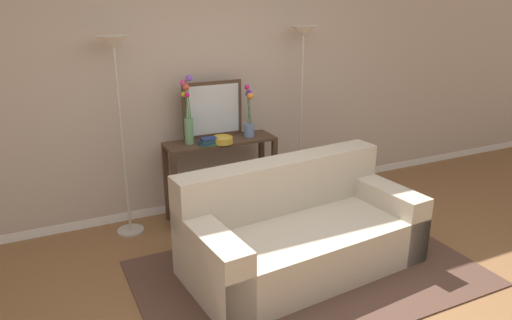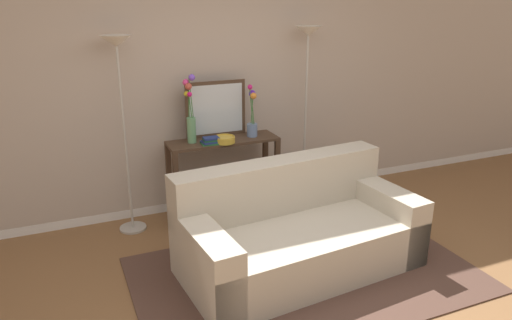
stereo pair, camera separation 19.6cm
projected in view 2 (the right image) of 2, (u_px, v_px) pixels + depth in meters
back_wall at (211, 64)px, 4.97m from camera, size 12.00×0.15×3.07m
area_rug at (306, 274)px, 4.02m from camera, size 2.79×1.73×0.01m
couch at (297, 234)px, 4.06m from camera, size 2.04×1.13×0.88m
console_table at (224, 165)px, 4.94m from camera, size 1.12×0.35×0.83m
floor_lamp_left at (120, 81)px, 4.34m from camera, size 0.28×0.28×1.88m
floor_lamp_right at (307, 66)px, 5.04m from camera, size 0.28×0.28×1.91m
wall_mirror at (216, 109)px, 4.88m from camera, size 0.63×0.02×0.57m
vase_tall_flowers at (190, 114)px, 4.66m from camera, size 0.11×0.11×0.68m
vase_short_flowers at (252, 118)px, 4.90m from camera, size 0.11×0.14×0.54m
fruit_bowl at (225, 139)px, 4.74m from camera, size 0.20×0.20×0.07m
book_stack at (211, 141)px, 4.71m from camera, size 0.19×0.16×0.07m
book_row_under_console at (196, 214)px, 4.99m from camera, size 0.30×0.18×0.13m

